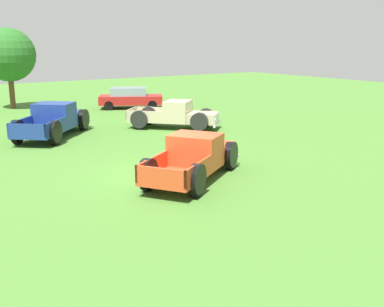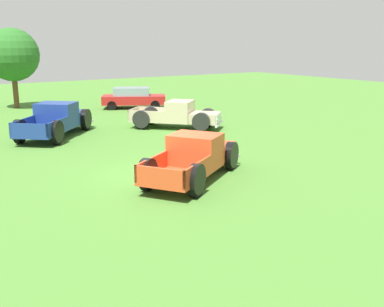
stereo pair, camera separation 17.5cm
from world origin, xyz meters
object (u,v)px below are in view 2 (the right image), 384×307
(sedan_distant_a, at_px, (133,97))
(oak_tree_east, at_px, (12,55))
(pickup_truck_behind_right, at_px, (181,115))
(pickup_truck_foreground, at_px, (196,157))
(pickup_truck_behind_left, at_px, (58,120))

(sedan_distant_a, relative_size, oak_tree_east, 0.85)
(pickup_truck_behind_right, height_order, oak_tree_east, oak_tree_east)
(pickup_truck_foreground, bearing_deg, sedan_distant_a, 70.56)
(oak_tree_east, bearing_deg, pickup_truck_foreground, -87.15)
(pickup_truck_behind_left, relative_size, sedan_distant_a, 1.12)
(pickup_truck_foreground, xyz_separation_m, oak_tree_east, (-1.03, 20.77, 2.92))
(pickup_truck_behind_left, bearing_deg, pickup_truck_behind_right, -17.26)
(pickup_truck_behind_right, height_order, sedan_distant_a, pickup_truck_behind_right)
(pickup_truck_foreground, relative_size, pickup_truck_behind_left, 0.97)
(pickup_truck_behind_right, xyz_separation_m, sedan_distant_a, (1.31, 8.26, 0.05))
(pickup_truck_behind_left, xyz_separation_m, sedan_distant_a, (7.34, 6.39, -0.02))
(pickup_truck_behind_left, xyz_separation_m, oak_tree_east, (0.61, 11.02, 2.86))
(pickup_truck_behind_right, distance_m, oak_tree_east, 14.29)
(pickup_truck_foreground, distance_m, sedan_distant_a, 17.12)
(pickup_truck_foreground, distance_m, oak_tree_east, 21.00)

